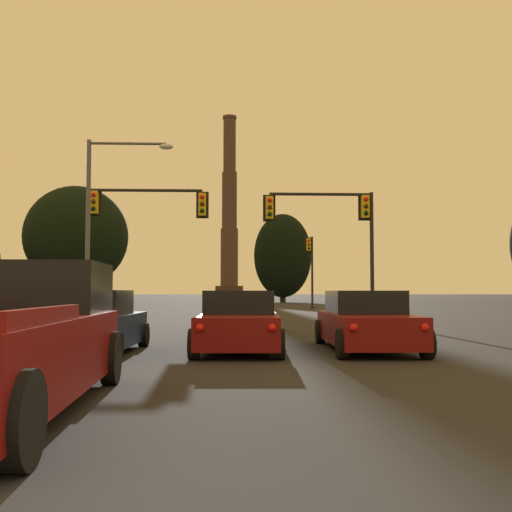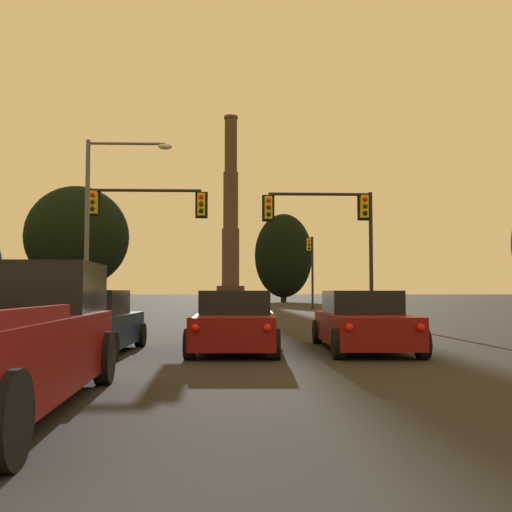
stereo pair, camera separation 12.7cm
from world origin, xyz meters
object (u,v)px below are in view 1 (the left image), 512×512
(hatchback_left_lane_second, at_px, (93,324))
(pickup_truck_left_lane_third, at_px, (3,342))
(traffic_light_overhead_left, at_px, (128,219))
(sedan_center_lane_front, at_px, (236,314))
(sedan_right_lane_second, at_px, (366,322))
(traffic_light_overhead_right, at_px, (336,223))
(smokestack, at_px, (229,225))
(traffic_light_far_right, at_px, (311,261))
(street_lamp, at_px, (103,208))
(sedan_center_lane_second, at_px, (239,322))

(hatchback_left_lane_second, xyz_separation_m, pickup_truck_left_lane_third, (0.41, -6.44, 0.14))
(pickup_truck_left_lane_third, distance_m, traffic_light_overhead_left, 20.74)
(sedan_center_lane_front, height_order, sedan_right_lane_second, same)
(traffic_light_overhead_right, bearing_deg, smokestack, 92.50)
(sedan_center_lane_front, bearing_deg, hatchback_left_lane_second, -120.75)
(sedan_center_lane_front, bearing_deg, traffic_light_overhead_left, 120.02)
(smokestack, bearing_deg, traffic_light_far_right, -86.03)
(hatchback_left_lane_second, height_order, sedan_center_lane_front, hatchback_left_lane_second)
(pickup_truck_left_lane_third, xyz_separation_m, street_lamp, (-3.06, 19.51, 4.33))
(sedan_center_lane_front, height_order, street_lamp, street_lamp)
(hatchback_left_lane_second, xyz_separation_m, sedan_center_lane_second, (3.32, 0.64, 0.00))
(traffic_light_overhead_right, relative_size, smokestack, 0.13)
(hatchback_left_lane_second, height_order, smokestack, smokestack)
(smokestack, bearing_deg, sedan_right_lane_second, -88.36)
(sedan_center_lane_front, relative_size, traffic_light_overhead_right, 0.80)
(sedan_center_lane_front, height_order, pickup_truck_left_lane_third, pickup_truck_left_lane_third)
(hatchback_left_lane_second, relative_size, smokestack, 0.09)
(sedan_center_lane_second, distance_m, sedan_right_lane_second, 3.04)
(sedan_center_lane_second, bearing_deg, sedan_right_lane_second, 1.51)
(traffic_light_overhead_right, distance_m, traffic_light_overhead_left, 9.59)
(traffic_light_far_right, relative_size, street_lamp, 0.73)
(hatchback_left_lane_second, distance_m, street_lamp, 14.06)
(traffic_light_overhead_right, bearing_deg, sedan_center_lane_front, -122.01)
(sedan_center_lane_front, distance_m, traffic_light_overhead_right, 9.60)
(sedan_center_lane_front, relative_size, sedan_right_lane_second, 1.01)
(traffic_light_overhead_left, bearing_deg, pickup_truck_left_lane_third, -84.14)
(sedan_right_lane_second, bearing_deg, pickup_truck_left_lane_third, -128.82)
(pickup_truck_left_lane_third, distance_m, sedan_right_lane_second, 9.22)
(sedan_center_lane_front, xyz_separation_m, sedan_right_lane_second, (3.09, -5.50, 0.00))
(pickup_truck_left_lane_third, distance_m, traffic_light_overhead_right, 21.67)
(sedan_center_lane_front, relative_size, street_lamp, 0.58)
(hatchback_left_lane_second, height_order, traffic_light_overhead_right, traffic_light_overhead_right)
(traffic_light_overhead_left, bearing_deg, sedan_center_lane_second, -69.26)
(hatchback_left_lane_second, distance_m, traffic_light_overhead_right, 16.16)
(sedan_center_lane_second, relative_size, smokestack, 0.10)
(pickup_truck_left_lane_third, height_order, traffic_light_overhead_left, traffic_light_overhead_left)
(hatchback_left_lane_second, relative_size, sedan_right_lane_second, 0.87)
(street_lamp, bearing_deg, smokestack, 87.81)
(pickup_truck_left_lane_third, height_order, traffic_light_far_right, traffic_light_far_right)
(sedan_right_lane_second, height_order, smokestack, smokestack)
(traffic_light_overhead_left, relative_size, street_lamp, 0.75)
(smokestack, bearing_deg, traffic_light_overhead_right, -87.50)
(sedan_right_lane_second, xyz_separation_m, traffic_light_overhead_left, (-8.03, 13.22, 4.06))
(pickup_truck_left_lane_third, distance_m, smokestack, 149.90)
(hatchback_left_lane_second, height_order, traffic_light_far_right, traffic_light_far_right)
(sedan_center_lane_second, height_order, traffic_light_overhead_right, traffic_light_overhead_right)
(hatchback_left_lane_second, xyz_separation_m, smokestack, (2.29, 142.37, 18.10))
(sedan_center_lane_front, relative_size, traffic_light_far_right, 0.80)
(traffic_light_overhead_right, relative_size, traffic_light_overhead_left, 0.97)
(hatchback_left_lane_second, height_order, traffic_light_overhead_left, traffic_light_overhead_left)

